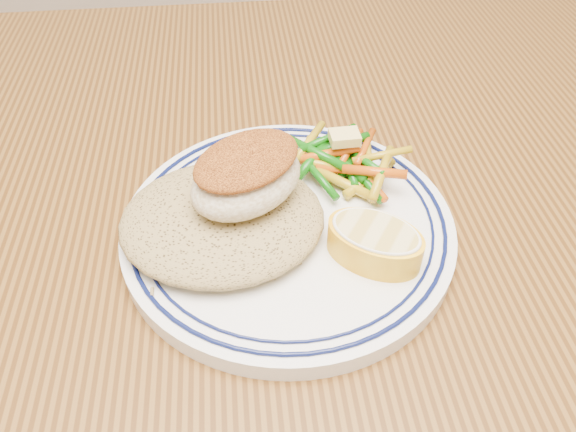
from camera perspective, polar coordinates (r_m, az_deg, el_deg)
The scene contains 7 objects.
dining_table at distance 0.50m, azimuth -2.93°, elevation -11.35°, with size 1.50×0.90×0.75m.
plate at distance 0.43m, azimuth -0.00°, elevation -1.01°, with size 0.25×0.25×0.02m.
rice_pilaf at distance 0.41m, azimuth -6.72°, elevation -0.01°, with size 0.15×0.13×0.03m, color olive.
fish_fillet at distance 0.40m, azimuth -4.23°, elevation 4.18°, with size 0.11×0.10×0.04m.
vegetable_pile at distance 0.46m, azimuth 5.74°, elevation 5.54°, with size 0.11×0.10×0.03m.
butter_pat at distance 0.45m, azimuth 5.77°, elevation 7.96°, with size 0.02×0.02×0.01m, color #EAD372.
lemon_wedge at distance 0.39m, azimuth 8.79°, elevation -2.60°, with size 0.09×0.09×0.03m.
Camera 1 is at (-0.01, -0.28, 1.06)m, focal length 35.00 mm.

